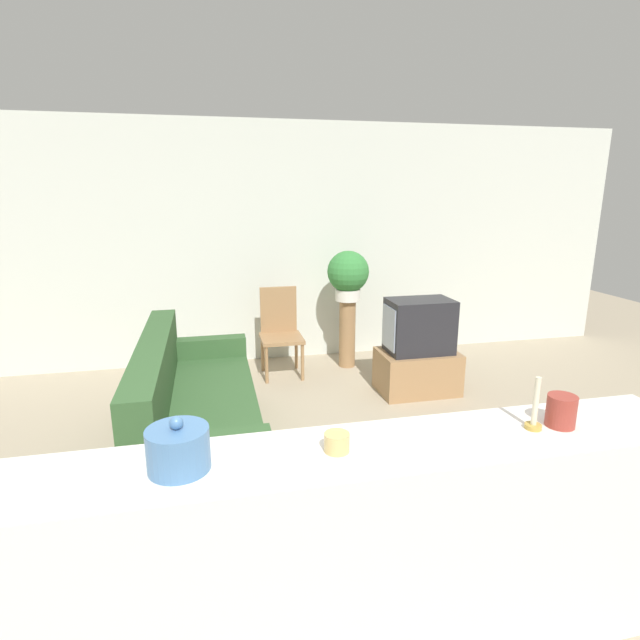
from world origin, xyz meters
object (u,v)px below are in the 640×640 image
(television, at_px, (419,326))
(wooden_chair, at_px, (280,328))
(potted_plant, at_px, (348,274))
(couch, at_px, (195,417))
(decorative_bowl, at_px, (178,449))

(television, xyz_separation_m, wooden_chair, (-1.24, 0.81, -0.17))
(television, xyz_separation_m, potted_plant, (-0.47, 0.88, 0.39))
(couch, height_order, potted_plant, potted_plant)
(television, distance_m, potted_plant, 1.07)
(television, distance_m, decorative_bowl, 3.41)
(television, relative_size, wooden_chair, 0.67)
(television, bearing_deg, couch, -158.43)
(wooden_chair, xyz_separation_m, decorative_bowl, (-0.85, -3.47, 0.55))
(television, distance_m, wooden_chair, 1.49)
(wooden_chair, height_order, potted_plant, potted_plant)
(couch, distance_m, decorative_bowl, 1.96)
(television, xyz_separation_m, decorative_bowl, (-2.09, -2.66, 0.37))
(couch, height_order, decorative_bowl, decorative_bowl)
(wooden_chair, xyz_separation_m, potted_plant, (0.77, 0.06, 0.56))
(television, bearing_deg, potted_plant, 118.31)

